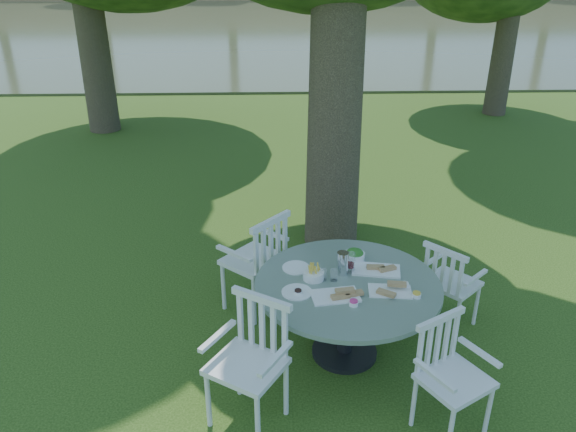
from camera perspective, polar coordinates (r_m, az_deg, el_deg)
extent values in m
plane|color=#1A360B|center=(5.66, 0.07, -8.68)|extent=(140.00, 140.00, 0.00)
cylinder|color=black|center=(5.03, 5.73, -13.52)|extent=(0.56, 0.56, 0.04)
cylinder|color=black|center=(4.82, 5.91, -10.37)|extent=(0.12, 0.12, 0.64)
cylinder|color=slate|center=(4.63, 6.09, -6.96)|extent=(1.52, 1.52, 0.04)
cylinder|color=silver|center=(5.51, 18.59, -8.57)|extent=(0.03, 0.03, 0.42)
cylinder|color=silver|center=(5.65, 15.26, -7.18)|extent=(0.03, 0.03, 0.42)
cylinder|color=silver|center=(5.25, 16.79, -10.10)|extent=(0.03, 0.03, 0.42)
cylinder|color=silver|center=(5.40, 13.35, -8.59)|extent=(0.03, 0.03, 0.42)
cube|color=silver|center=(5.33, 16.29, -6.53)|extent=(0.58, 0.58, 0.04)
cube|color=silver|center=(5.09, 15.46, -5.45)|extent=(0.32, 0.35, 0.43)
cylinder|color=silver|center=(5.73, -3.42, -5.33)|extent=(0.04, 0.04, 0.50)
cylinder|color=silver|center=(5.46, -6.58, -7.14)|extent=(0.04, 0.04, 0.50)
cylinder|color=silver|center=(5.50, -0.33, -6.68)|extent=(0.04, 0.04, 0.50)
cylinder|color=silver|center=(5.22, -3.47, -8.66)|extent=(0.04, 0.04, 0.50)
cube|color=silver|center=(5.33, -3.52, -4.45)|extent=(0.69, 0.69, 0.04)
cube|color=silver|center=(5.09, -1.75, -2.96)|extent=(0.37, 0.41, 0.51)
cylinder|color=silver|center=(4.28, -8.11, -18.02)|extent=(0.04, 0.04, 0.48)
cylinder|color=silver|center=(4.10, -3.10, -20.24)|extent=(0.04, 0.04, 0.48)
cylinder|color=silver|center=(4.51, -5.03, -15.24)|extent=(0.04, 0.04, 0.48)
cylinder|color=silver|center=(4.33, -0.20, -17.15)|extent=(0.04, 0.04, 0.48)
cube|color=silver|center=(4.12, -4.24, -14.97)|extent=(0.65, 0.64, 0.04)
cube|color=silver|center=(4.12, -2.65, -10.98)|extent=(0.44, 0.30, 0.49)
cylinder|color=silver|center=(4.43, 19.69, -18.14)|extent=(0.03, 0.03, 0.43)
cylinder|color=silver|center=(4.36, 12.66, -17.96)|extent=(0.03, 0.03, 0.43)
cylinder|color=silver|center=(4.58, 16.25, -15.90)|extent=(0.03, 0.03, 0.43)
cube|color=silver|center=(4.23, 16.60, -15.74)|extent=(0.59, 0.57, 0.04)
cube|color=silver|center=(4.20, 14.97, -12.32)|extent=(0.40, 0.26, 0.44)
cube|color=white|center=(4.44, 4.81, -8.08)|extent=(0.40, 0.27, 0.01)
cube|color=white|center=(4.55, 10.32, -7.51)|extent=(0.36, 0.23, 0.01)
cube|color=white|center=(4.81, 8.94, -5.43)|extent=(0.44, 0.29, 0.02)
cylinder|color=white|center=(4.47, 0.90, -7.73)|extent=(0.24, 0.24, 0.01)
cylinder|color=white|center=(4.79, 0.81, -5.27)|extent=(0.24, 0.24, 0.01)
cylinder|color=white|center=(4.63, 2.61, -6.04)|extent=(0.18, 0.18, 0.07)
cylinder|color=white|center=(4.95, 6.77, -4.06)|extent=(0.18, 0.18, 0.06)
cylinder|color=silver|center=(4.69, 5.56, -4.79)|extent=(0.10, 0.10, 0.20)
cylinder|color=white|center=(4.73, 6.41, -4.70)|extent=(0.07, 0.07, 0.18)
cylinder|color=white|center=(4.62, 4.69, -5.98)|extent=(0.06, 0.06, 0.10)
cylinder|color=white|center=(4.62, 3.61, -5.97)|extent=(0.06, 0.06, 0.10)
cylinder|color=white|center=(4.35, 6.68, -8.81)|extent=(0.07, 0.07, 0.03)
cylinder|color=white|center=(4.53, 12.92, -7.86)|extent=(0.07, 0.07, 0.03)
cylinder|color=white|center=(4.63, 11.79, -6.91)|extent=(0.07, 0.07, 0.03)
cylinder|color=white|center=(4.45, 1.03, -7.78)|extent=(0.06, 0.06, 0.03)
cube|color=#363E24|center=(27.87, -1.72, 18.73)|extent=(100.00, 28.00, 0.12)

